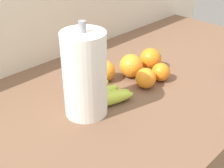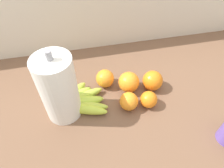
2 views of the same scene
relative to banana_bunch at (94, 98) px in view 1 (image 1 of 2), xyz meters
name	(u,v)px [view 1 (image 1 of 2)]	position (x,y,z in m)	size (l,w,h in m)	color
wall_back	(70,104)	(0.18, 0.38, -0.29)	(1.92, 0.06, 1.30)	silver
banana_bunch	(94,98)	(0.00, 0.00, 0.00)	(0.22, 0.19, 0.04)	#B7D03F
orange_front	(146,78)	(0.19, -0.05, 0.01)	(0.07, 0.07, 0.07)	orange
orange_center	(150,59)	(0.31, 0.03, 0.02)	(0.08, 0.08, 0.08)	orange
orange_back_left	(161,72)	(0.26, -0.06, 0.01)	(0.06, 0.06, 0.06)	orange
orange_far_right	(105,71)	(0.13, 0.08, 0.02)	(0.07, 0.07, 0.07)	orange
orange_back_right	(131,66)	(0.21, 0.04, 0.02)	(0.08, 0.08, 0.08)	orange
paper_towel_roll	(85,75)	(-0.05, -0.02, 0.11)	(0.12, 0.12, 0.28)	white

